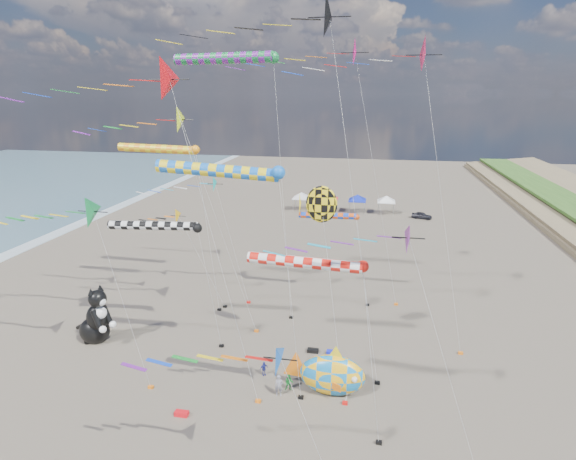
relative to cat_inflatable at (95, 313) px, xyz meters
The scene contains 27 objects.
delta_kite_0 32.76m from the cat_inflatable, ahead, with size 13.43×2.79×24.36m.
delta_kite_1 11.97m from the cat_inflatable, 53.99° to the right, with size 10.54×2.33×14.22m.
delta_kite_2 29.32m from the cat_inflatable, ahead, with size 13.19×2.79×25.97m.
delta_kite_3 22.72m from the cat_inflatable, 35.29° to the right, with size 9.51×1.69×9.88m.
delta_kite_4 31.09m from the cat_inflatable, 30.72° to the left, with size 15.36×2.65×25.06m.
delta_kite_5 21.32m from the cat_inflatable, 27.97° to the right, with size 16.12×2.87×22.59m.
delta_kite_6 27.98m from the cat_inflatable, 21.15° to the right, with size 10.17×1.74×14.48m.
delta_kite_7 17.55m from the cat_inflatable, 29.23° to the left, with size 13.53×2.28×19.56m.
delta_kite_8 14.45m from the cat_inflatable, 57.80° to the left, with size 10.52×1.68×13.07m.
delta_kite_9 11.08m from the cat_inflatable, 64.09° to the left, with size 9.28×1.68×10.35m.
windsock_0 22.50m from the cat_inflatable, 31.01° to the left, with size 7.17×0.61×9.40m.
windsock_1 22.30m from the cat_inflatable, 21.38° to the right, with size 8.07×0.66×11.70m.
windsock_2 15.20m from the cat_inflatable, 64.54° to the left, with size 8.94×0.79×15.92m.
windsock_3 9.62m from the cat_inflatable, 10.69° to the left, with size 9.04×0.74×10.65m.
windsock_4 19.09m from the cat_inflatable, 17.60° to the right, with size 9.30×0.85×16.15m.
windsock_5 23.81m from the cat_inflatable, 34.86° to the left, with size 10.06×0.95×23.49m.
angelfish_kite 21.20m from the cat_inflatable, ahead, with size 3.74×3.02×14.18m.
cat_inflatable is the anchor object (origin of this frame).
fish_inflatable 20.44m from the cat_inflatable, ahead, with size 6.13×2.40×3.86m.
person_adult 17.21m from the cat_inflatable, 14.08° to the right, with size 0.58×0.38×1.59m, color gray.
child_green 17.64m from the cat_inflatable, 11.32° to the right, with size 0.60×0.47×1.23m, color #1D8D32.
child_blue 15.28m from the cat_inflatable, ahead, with size 0.66×0.27×1.13m, color navy.
kite_bag_0 13.28m from the cat_inflatable, 34.48° to the right, with size 0.90×0.44×0.30m, color red.
kite_bag_1 19.99m from the cat_inflatable, ahead, with size 0.90×0.44×0.30m, color #141DCB.
kite_bag_2 18.44m from the cat_inflatable, ahead, with size 0.90×0.44×0.30m, color black.
tent_row 50.97m from the cat_inflatable, 70.23° to the left, with size 19.20×4.20×3.80m.
parked_car 55.31m from the cat_inflatable, 56.27° to the left, with size 1.34×3.32×1.13m, color #26262D.
Camera 1 is at (6.51, -18.24, 20.21)m, focal length 28.00 mm.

